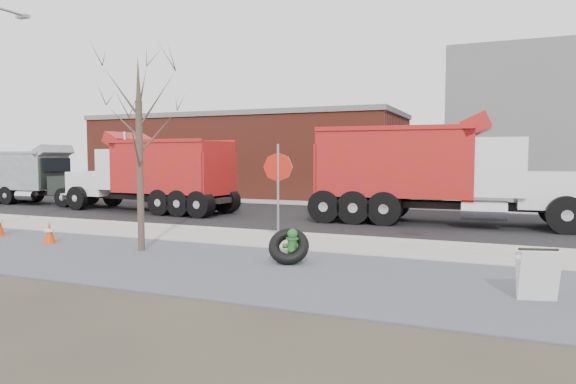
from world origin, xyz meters
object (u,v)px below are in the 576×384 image
at_px(stop_sign, 278,179).
at_px(dump_truck_grey, 34,175).
at_px(fire_hydrant, 292,248).
at_px(dump_truck_red_b, 153,172).
at_px(truck_tire, 289,246).
at_px(dump_truck_red_a, 433,170).
at_px(sandwich_board, 538,274).

height_order(stop_sign, dump_truck_grey, dump_truck_grey).
relative_size(fire_hydrant, dump_truck_red_b, 0.10).
xyz_separation_m(fire_hydrant, truck_tire, (-0.08, -0.04, 0.04)).
distance_m(dump_truck_red_b, dump_truck_grey, 8.34).
bearing_deg(dump_truck_red_b, dump_truck_grey, -1.11).
bearing_deg(truck_tire, dump_truck_red_a, 75.55).
xyz_separation_m(truck_tire, dump_truck_red_a, (2.24, 8.70, 1.61)).
distance_m(sandwich_board, dump_truck_grey, 25.66).
height_order(sandwich_board, dump_truck_grey, dump_truck_grey).
bearing_deg(dump_truck_red_b, fire_hydrant, 145.77).
bearing_deg(dump_truck_red_b, stop_sign, 148.33).
relative_size(sandwich_board, dump_truck_red_a, 0.09).
height_order(sandwich_board, dump_truck_red_b, dump_truck_red_b).
bearing_deg(stop_sign, dump_truck_red_a, 64.08).
relative_size(fire_hydrant, truck_tire, 0.74).
height_order(fire_hydrant, stop_sign, stop_sign).
xyz_separation_m(sandwich_board, dump_truck_red_a, (-2.98, 9.96, 1.55)).
bearing_deg(stop_sign, fire_hydrant, -57.51).
relative_size(fire_hydrant, dump_truck_red_a, 0.08).
xyz_separation_m(dump_truck_red_a, dump_truck_red_b, (-12.26, -0.59, -0.21)).
bearing_deg(dump_truck_red_b, sandwich_board, 152.81).
height_order(stop_sign, dump_truck_red_b, dump_truck_red_b).
bearing_deg(fire_hydrant, stop_sign, 109.41).
xyz_separation_m(dump_truck_red_a, dump_truck_grey, (-20.56, 0.21, -0.47)).
distance_m(stop_sign, dump_truck_red_a, 7.88).
distance_m(fire_hydrant, stop_sign, 2.35).
distance_m(fire_hydrant, sandwich_board, 5.31).
relative_size(stop_sign, dump_truck_grey, 0.42).
relative_size(truck_tire, dump_truck_red_b, 0.13).
distance_m(truck_tire, dump_truck_grey, 20.40).
distance_m(dump_truck_red_a, dump_truck_grey, 20.57).
relative_size(truck_tire, dump_truck_grey, 0.17).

